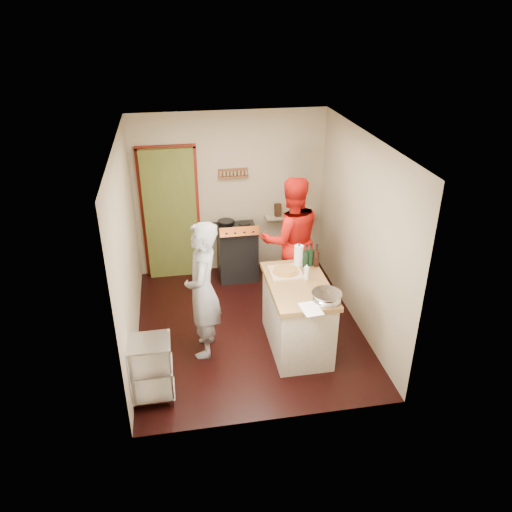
{
  "coord_description": "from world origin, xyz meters",
  "views": [
    {
      "loc": [
        -0.88,
        -5.63,
        4.04
      ],
      "look_at": [
        0.11,
        0.0,
        1.08
      ],
      "focal_mm": 35.0,
      "sensor_mm": 36.0,
      "label": 1
    }
  ],
  "objects_px": {
    "person_red": "(291,240)",
    "island": "(298,313)",
    "stove": "(237,251)",
    "wire_shelving": "(151,368)",
    "person_stripe": "(203,291)"
  },
  "relations": [
    {
      "from": "stove",
      "to": "island",
      "type": "relative_size",
      "value": 0.74
    },
    {
      "from": "stove",
      "to": "wire_shelving",
      "type": "height_order",
      "value": "stove"
    },
    {
      "from": "stove",
      "to": "person_stripe",
      "type": "relative_size",
      "value": 0.56
    },
    {
      "from": "island",
      "to": "person_stripe",
      "type": "bearing_deg",
      "value": 174.79
    },
    {
      "from": "person_red",
      "to": "island",
      "type": "bearing_deg",
      "value": 78.9
    },
    {
      "from": "island",
      "to": "wire_shelving",
      "type": "bearing_deg",
      "value": -159.85
    },
    {
      "from": "wire_shelving",
      "to": "person_red",
      "type": "distance_m",
      "value": 2.81
    },
    {
      "from": "island",
      "to": "stove",
      "type": "bearing_deg",
      "value": 104.4
    },
    {
      "from": "stove",
      "to": "person_red",
      "type": "height_order",
      "value": "person_red"
    },
    {
      "from": "person_stripe",
      "to": "island",
      "type": "bearing_deg",
      "value": 94.06
    },
    {
      "from": "stove",
      "to": "person_red",
      "type": "distance_m",
      "value": 1.12
    },
    {
      "from": "wire_shelving",
      "to": "person_red",
      "type": "height_order",
      "value": "person_red"
    },
    {
      "from": "island",
      "to": "person_stripe",
      "type": "distance_m",
      "value": 1.24
    },
    {
      "from": "island",
      "to": "person_stripe",
      "type": "height_order",
      "value": "person_stripe"
    },
    {
      "from": "stove",
      "to": "wire_shelving",
      "type": "relative_size",
      "value": 1.26
    }
  ]
}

